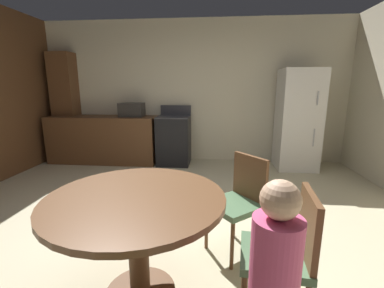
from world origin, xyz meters
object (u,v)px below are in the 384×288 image
at_px(refrigerator, 298,120).
at_px(chair_east, 286,249).
at_px(microwave, 132,110).
at_px(person_child, 273,288).
at_px(oven_range, 174,140).
at_px(dining_table, 137,218).
at_px(chair_northeast, 240,198).

distance_m(refrigerator, chair_east, 3.46).
distance_m(microwave, person_child, 4.20).
height_order(oven_range, refrigerator, refrigerator).
bearing_deg(chair_east, oven_range, -63.31).
xyz_separation_m(refrigerator, dining_table, (-1.97, -3.17, -0.28)).
bearing_deg(person_child, refrigerator, -74.27).
bearing_deg(microwave, dining_table, -71.62).
relative_size(chair_northeast, person_child, 0.80).
bearing_deg(dining_table, chair_northeast, 39.43).
xyz_separation_m(refrigerator, chair_northeast, (-1.23, -2.57, -0.38)).
xyz_separation_m(dining_table, chair_east, (0.95, -0.11, -0.10)).
bearing_deg(refrigerator, person_child, -107.73).
bearing_deg(chair_northeast, dining_table, 0.00).
height_order(oven_range, microwave, microwave).
xyz_separation_m(dining_table, person_child, (0.78, -0.52, -0.02)).
bearing_deg(microwave, chair_east, -58.75).
distance_m(oven_range, chair_northeast, 2.81).
relative_size(oven_range, refrigerator, 0.62).
height_order(refrigerator, dining_table, refrigerator).
xyz_separation_m(refrigerator, microwave, (-3.04, 0.05, 0.15)).
bearing_deg(person_child, chair_northeast, -54.22).
relative_size(microwave, chair_east, 0.51).
bearing_deg(dining_table, chair_east, -6.54).
xyz_separation_m(dining_table, chair_northeast, (0.74, 0.61, -0.10)).
height_order(microwave, chair_northeast, microwave).
height_order(refrigerator, person_child, refrigerator).
bearing_deg(oven_range, chair_northeast, -68.86).
bearing_deg(microwave, oven_range, 0.26).
height_order(microwave, dining_table, microwave).
bearing_deg(person_child, microwave, -30.16).
bearing_deg(chair_east, microwave, -52.22).
xyz_separation_m(oven_range, chair_east, (1.22, -3.34, 0.03)).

